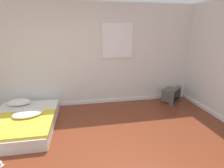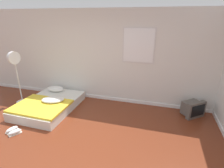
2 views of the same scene
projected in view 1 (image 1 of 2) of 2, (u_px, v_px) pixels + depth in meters
The scene contains 3 objects.
wall_back at pixel (81, 57), 4.44m from camera, with size 8.39×0.08×2.60m.
mattress_bed at pixel (21, 121), 3.56m from camera, with size 1.34×1.79×0.38m.
crt_tv at pixel (171, 95), 4.89m from camera, with size 0.60×0.58×0.42m.
Camera 1 is at (-0.06, -1.99, 1.90)m, focal length 28.00 mm.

